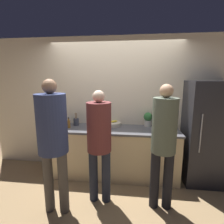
% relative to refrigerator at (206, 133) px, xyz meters
% --- Properties ---
extents(ground_plane, '(14.00, 14.00, 0.00)m').
position_rel_refrigerator_xyz_m(ground_plane, '(-1.61, -0.38, -0.89)').
color(ground_plane, '#8C704C').
extents(wall_back, '(5.20, 0.06, 2.60)m').
position_rel_refrigerator_xyz_m(wall_back, '(-1.61, 0.34, 0.41)').
color(wall_back, beige).
rests_on(wall_back, ground_plane).
extents(counter, '(2.36, 0.70, 0.92)m').
position_rel_refrigerator_xyz_m(counter, '(-1.61, 0.01, -0.43)').
color(counter, beige).
rests_on(counter, ground_plane).
extents(refrigerator, '(0.69, 0.67, 1.78)m').
position_rel_refrigerator_xyz_m(refrigerator, '(0.00, 0.00, 0.00)').
color(refrigerator, '#232328').
rests_on(refrigerator, ground_plane).
extents(person_left, '(0.38, 0.38, 1.82)m').
position_rel_refrigerator_xyz_m(person_left, '(-2.28, -1.03, 0.22)').
color(person_left, '#4C4742').
rests_on(person_left, ground_plane).
extents(person_center, '(0.35, 0.35, 1.67)m').
position_rel_refrigerator_xyz_m(person_center, '(-1.73, -0.75, 0.10)').
color(person_center, '#232838').
rests_on(person_center, ground_plane).
extents(person_right, '(0.33, 0.33, 1.75)m').
position_rel_refrigerator_xyz_m(person_right, '(-0.84, -0.78, 0.14)').
color(person_right, black).
rests_on(person_right, ground_plane).
extents(fruit_bowl, '(0.34, 0.34, 0.11)m').
position_rel_refrigerator_xyz_m(fruit_bowl, '(-1.66, 0.17, 0.06)').
color(fruit_bowl, beige).
rests_on(fruit_bowl, counter).
extents(utensil_crock, '(0.10, 0.10, 0.25)m').
position_rel_refrigerator_xyz_m(utensil_crock, '(-2.36, 0.12, 0.10)').
color(utensil_crock, '#3D424C').
rests_on(utensil_crock, counter).
extents(bottle_amber, '(0.06, 0.06, 0.20)m').
position_rel_refrigerator_xyz_m(bottle_amber, '(-2.44, -0.06, 0.10)').
color(bottle_amber, brown).
rests_on(bottle_amber, counter).
extents(bottle_clear, '(0.06, 0.06, 0.16)m').
position_rel_refrigerator_xyz_m(bottle_clear, '(-2.59, 0.18, 0.09)').
color(bottle_clear, silver).
rests_on(bottle_clear, counter).
extents(cup_blue, '(0.08, 0.08, 0.09)m').
position_rel_refrigerator_xyz_m(cup_blue, '(-1.90, -0.11, 0.07)').
color(cup_blue, '#335184').
rests_on(cup_blue, counter).
extents(potted_plant, '(0.16, 0.16, 0.27)m').
position_rel_refrigerator_xyz_m(potted_plant, '(-0.97, 0.22, 0.17)').
color(potted_plant, beige).
rests_on(potted_plant, counter).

